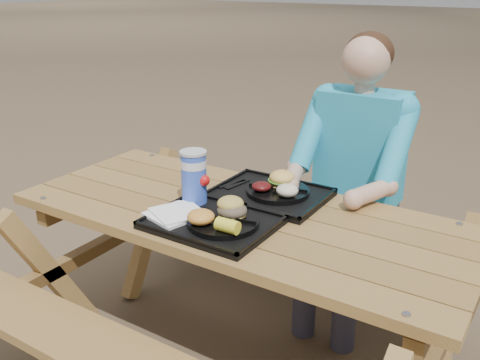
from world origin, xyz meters
The scene contains 17 objects.
picnic_table centered at (0.00, 0.00, 0.38)m, with size 1.80×1.49×0.75m, color #999999, non-canonical shape.
tray_near centered at (-0.02, -0.17, 0.76)m, with size 0.45×0.35×0.02m, color black.
tray_far centered at (0.03, 0.18, 0.76)m, with size 0.45×0.35×0.02m, color black.
plate_near centered at (0.04, -0.17, 0.78)m, with size 0.26×0.26×0.02m, color black.
plate_far centered at (0.06, 0.19, 0.78)m, with size 0.26×0.26×0.02m, color black.
napkin_stack centered at (-0.16, -0.21, 0.78)m, with size 0.18×0.18×0.02m, color white.
soda_cup centered at (-0.18, -0.06, 0.87)m, with size 0.10×0.10×0.20m, color blue.
condiment_bbq centered at (-0.01, -0.05, 0.78)m, with size 0.05×0.05×0.03m, color black.
condiment_mustard centered at (0.03, -0.04, 0.79)m, with size 0.05×0.05×0.03m, color yellow.
sandwich centered at (0.05, -0.13, 0.84)m, with size 0.10×0.10×0.11m, color gold, non-canonical shape.
mac_cheese centered at (-0.01, -0.24, 0.81)m, with size 0.10×0.10×0.05m, color gold.
corn_cob centered at (0.11, -0.25, 0.81)m, with size 0.08×0.08×0.05m, color yellow, non-canonical shape.
cutlery_far centered at (-0.13, 0.19, 0.77)m, with size 0.02×0.14×0.01m, color black.
burger centered at (0.06, 0.24, 0.84)m, with size 0.11×0.11×0.10m, color #EDB953, non-canonical shape.
baked_beans centered at (0.01, 0.14, 0.81)m, with size 0.08×0.08×0.04m, color #4E0F10.
potato_salad centered at (0.13, 0.15, 0.81)m, with size 0.09×0.09×0.05m, color beige.
diner centered at (0.23, 0.67, 0.64)m, with size 0.48×0.84×1.28m, color teal, non-canonical shape.
Camera 1 is at (1.03, -1.61, 1.61)m, focal length 40.00 mm.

